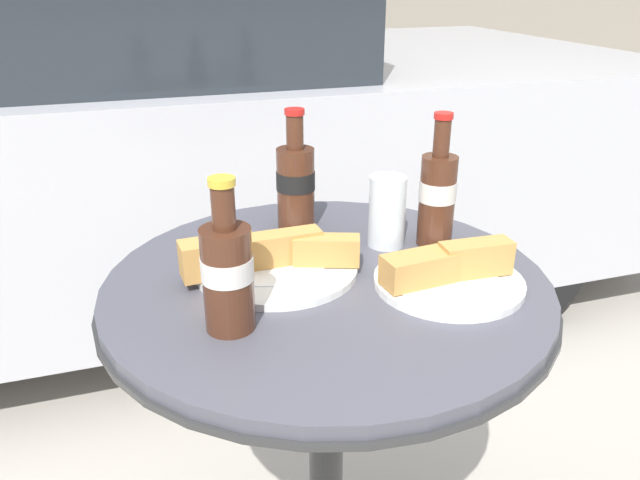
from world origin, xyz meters
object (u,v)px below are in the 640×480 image
object	(u,v)px
cola_bottle_left	(227,272)
parked_car	(99,129)
lunch_plate_near	(272,261)
bistro_table	(326,367)
cola_bottle_center	(437,195)
drinking_glass	(387,214)
lunch_plate_far	(448,274)
cola_bottle_right	(296,184)

from	to	relation	value
cola_bottle_left	parked_car	size ratio (longest dim) A/B	0.05
cola_bottle_left	lunch_plate_near	size ratio (longest dim) A/B	0.75
bistro_table	cola_bottle_center	bearing A→B (deg)	16.83
cola_bottle_left	drinking_glass	xyz separation A→B (m)	(0.31, 0.19, -0.03)
cola_bottle_center	lunch_plate_far	world-z (taller)	cola_bottle_center
bistro_table	drinking_glass	distance (m)	0.28
cola_bottle_right	parked_car	world-z (taller)	parked_car
lunch_plate_near	bistro_table	bearing A→B (deg)	-27.89
drinking_glass	lunch_plate_near	world-z (taller)	drinking_glass
cola_bottle_left	cola_bottle_center	distance (m)	0.43
lunch_plate_near	parked_car	xyz separation A→B (m)	(-0.28, 1.59, -0.13)
cola_bottle_left	cola_bottle_center	bearing A→B (deg)	22.94
cola_bottle_right	lunch_plate_near	distance (m)	0.20
lunch_plate_far	cola_bottle_center	bearing A→B (deg)	69.62
drinking_glass	parked_car	size ratio (longest dim) A/B	0.03
cola_bottle_right	lunch_plate_far	distance (m)	0.34
cola_bottle_center	drinking_glass	bearing A→B (deg)	165.33
cola_bottle_left	parked_car	xyz separation A→B (m)	(-0.19, 1.73, -0.19)
cola_bottle_center	lunch_plate_near	bearing A→B (deg)	-175.07
lunch_plate_far	parked_car	bearing A→B (deg)	107.05
lunch_plate_near	cola_bottle_center	bearing A→B (deg)	4.93
bistro_table	drinking_glass	xyz separation A→B (m)	(0.14, 0.09, 0.23)
lunch_plate_far	drinking_glass	bearing A→B (deg)	98.99
cola_bottle_left	drinking_glass	world-z (taller)	cola_bottle_left
lunch_plate_near	cola_bottle_right	bearing A→B (deg)	62.18
bistro_table	drinking_glass	bearing A→B (deg)	32.57
drinking_glass	parked_car	bearing A→B (deg)	107.91
bistro_table	parked_car	distance (m)	1.67
cola_bottle_right	cola_bottle_center	bearing A→B (deg)	-33.39
cola_bottle_left	parked_car	distance (m)	1.75
cola_bottle_left	cola_bottle_center	world-z (taller)	cola_bottle_center
bistro_table	lunch_plate_far	bearing A→B (deg)	-26.49
cola_bottle_left	lunch_plate_near	world-z (taller)	cola_bottle_left
bistro_table	cola_bottle_left	world-z (taller)	cola_bottle_left
drinking_glass	lunch_plate_far	world-z (taller)	drinking_glass
drinking_glass	parked_car	distance (m)	1.63
cola_bottle_center	lunch_plate_near	distance (m)	0.31
cola_bottle_right	drinking_glass	distance (m)	0.18
cola_bottle_left	cola_bottle_right	xyz separation A→B (m)	(0.18, 0.31, 0.00)
drinking_glass	bistro_table	bearing A→B (deg)	-147.43
parked_car	lunch_plate_far	bearing A→B (deg)	-72.95
cola_bottle_center	parked_car	bearing A→B (deg)	110.40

